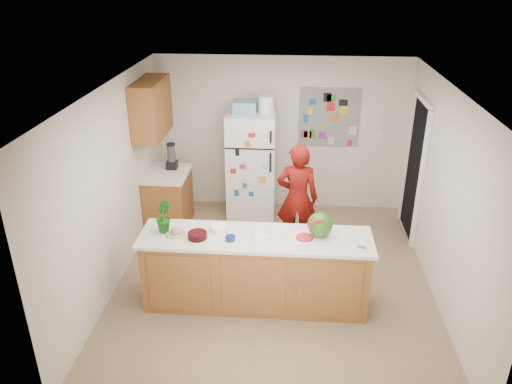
# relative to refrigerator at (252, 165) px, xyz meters

# --- Properties ---
(floor) EXTENTS (4.00, 4.50, 0.02)m
(floor) POSITION_rel_refrigerator_xyz_m (0.45, -1.88, -0.86)
(floor) COLOR brown
(floor) RESTS_ON ground
(wall_back) EXTENTS (4.00, 0.02, 2.50)m
(wall_back) POSITION_rel_refrigerator_xyz_m (0.45, 0.38, 0.40)
(wall_back) COLOR beige
(wall_back) RESTS_ON ground
(wall_left) EXTENTS (0.02, 4.50, 2.50)m
(wall_left) POSITION_rel_refrigerator_xyz_m (-1.56, -1.88, 0.40)
(wall_left) COLOR beige
(wall_left) RESTS_ON ground
(wall_right) EXTENTS (0.02, 4.50, 2.50)m
(wall_right) POSITION_rel_refrigerator_xyz_m (2.46, -1.88, 0.40)
(wall_right) COLOR beige
(wall_right) RESTS_ON ground
(ceiling) EXTENTS (4.00, 4.50, 0.02)m
(ceiling) POSITION_rel_refrigerator_xyz_m (0.45, -1.88, 1.66)
(ceiling) COLOR white
(ceiling) RESTS_ON wall_back
(doorway) EXTENTS (0.03, 0.85, 2.04)m
(doorway) POSITION_rel_refrigerator_xyz_m (2.44, -0.43, 0.17)
(doorway) COLOR black
(doorway) RESTS_ON ground
(peninsula_base) EXTENTS (2.60, 0.62, 0.88)m
(peninsula_base) POSITION_rel_refrigerator_xyz_m (0.25, -2.38, -0.41)
(peninsula_base) COLOR brown
(peninsula_base) RESTS_ON floor
(peninsula_top) EXTENTS (2.68, 0.70, 0.04)m
(peninsula_top) POSITION_rel_refrigerator_xyz_m (0.25, -2.38, 0.05)
(peninsula_top) COLOR silver
(peninsula_top) RESTS_ON peninsula_base
(side_counter_base) EXTENTS (0.60, 0.80, 0.86)m
(side_counter_base) POSITION_rel_refrigerator_xyz_m (-1.24, -0.53, -0.42)
(side_counter_base) COLOR brown
(side_counter_base) RESTS_ON floor
(side_counter_top) EXTENTS (0.64, 0.84, 0.04)m
(side_counter_top) POSITION_rel_refrigerator_xyz_m (-1.24, -0.53, 0.03)
(side_counter_top) COLOR silver
(side_counter_top) RESTS_ON side_counter_base
(upper_cabinets) EXTENTS (0.35, 1.00, 0.80)m
(upper_cabinets) POSITION_rel_refrigerator_xyz_m (-1.37, -0.58, 1.05)
(upper_cabinets) COLOR brown
(upper_cabinets) RESTS_ON wall_left
(refrigerator) EXTENTS (0.75, 0.70, 1.70)m
(refrigerator) POSITION_rel_refrigerator_xyz_m (0.00, 0.00, 0.00)
(refrigerator) COLOR silver
(refrigerator) RESTS_ON floor
(fridge_top_bin) EXTENTS (0.35, 0.28, 0.18)m
(fridge_top_bin) POSITION_rel_refrigerator_xyz_m (-0.10, 0.00, 0.94)
(fridge_top_bin) COLOR #5999B2
(fridge_top_bin) RESTS_ON refrigerator
(photo_collage) EXTENTS (0.95, 0.01, 0.95)m
(photo_collage) POSITION_rel_refrigerator_xyz_m (1.20, 0.36, 0.70)
(photo_collage) COLOR slate
(photo_collage) RESTS_ON wall_back
(person) EXTENTS (0.59, 0.40, 1.59)m
(person) POSITION_rel_refrigerator_xyz_m (0.73, -1.06, -0.06)
(person) COLOR #5F0C09
(person) RESTS_ON floor
(blender_appliance) EXTENTS (0.12, 0.12, 0.38)m
(blender_appliance) POSITION_rel_refrigerator_xyz_m (-1.19, -0.36, 0.24)
(blender_appliance) COLOR black
(blender_appliance) RESTS_ON side_counter_top
(cutting_board) EXTENTS (0.50, 0.42, 0.01)m
(cutting_board) POSITION_rel_refrigerator_xyz_m (0.92, -2.34, 0.08)
(cutting_board) COLOR white
(cutting_board) RESTS_ON peninsula_top
(watermelon) EXTENTS (0.29, 0.29, 0.29)m
(watermelon) POSITION_rel_refrigerator_xyz_m (0.98, -2.32, 0.22)
(watermelon) COLOR #215B19
(watermelon) RESTS_ON cutting_board
(watermelon_slice) EXTENTS (0.19, 0.19, 0.02)m
(watermelon_slice) POSITION_rel_refrigerator_xyz_m (0.81, -2.39, 0.09)
(watermelon_slice) COLOR red
(watermelon_slice) RESTS_ON cutting_board
(cherry_bowl) EXTENTS (0.26, 0.26, 0.07)m
(cherry_bowl) POSITION_rel_refrigerator_xyz_m (-0.41, -2.46, 0.11)
(cherry_bowl) COLOR black
(cherry_bowl) RESTS_ON peninsula_top
(white_bowl) EXTENTS (0.26, 0.26, 0.06)m
(white_bowl) POSITION_rel_refrigerator_xyz_m (-0.18, -2.27, 0.10)
(white_bowl) COLOR white
(white_bowl) RESTS_ON peninsula_top
(cobalt_bowl) EXTENTS (0.15, 0.15, 0.05)m
(cobalt_bowl) POSITION_rel_refrigerator_xyz_m (-0.03, -2.48, 0.10)
(cobalt_bowl) COLOR navy
(cobalt_bowl) RESTS_ON peninsula_top
(plate) EXTENTS (0.25, 0.25, 0.02)m
(plate) POSITION_rel_refrigerator_xyz_m (-0.67, -2.40, 0.08)
(plate) COLOR #B5A98A
(plate) RESTS_ON peninsula_top
(paper_towel) EXTENTS (0.22, 0.21, 0.02)m
(paper_towel) POSITION_rel_refrigerator_xyz_m (0.31, -2.39, 0.08)
(paper_towel) COLOR silver
(paper_towel) RESTS_ON peninsula_top
(keys) EXTENTS (0.10, 0.07, 0.01)m
(keys) POSITION_rel_refrigerator_xyz_m (1.43, -2.54, 0.08)
(keys) COLOR gray
(keys) RESTS_ON peninsula_top
(potted_plant) EXTENTS (0.23, 0.25, 0.38)m
(potted_plant) POSITION_rel_refrigerator_xyz_m (-0.83, -2.33, 0.26)
(potted_plant) COLOR #13430C
(potted_plant) RESTS_ON peninsula_top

